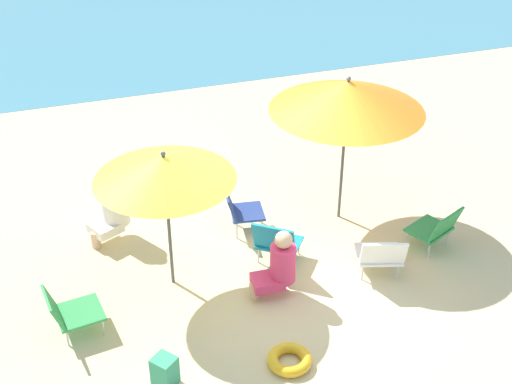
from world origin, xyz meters
TOP-DOWN VIEW (x-y plane):
  - ground_plane at (0.00, 0.00)m, footprint 40.00×40.00m
  - umbrella_orange at (1.19, 0.91)m, footprint 1.96×1.96m
  - umbrella_yellow at (-1.27, 0.24)m, footprint 1.57×1.57m
  - beach_chair_a at (0.02, 0.19)m, footprint 0.73×0.73m
  - beach_chair_b at (-2.50, -0.25)m, footprint 0.62×0.54m
  - beach_chair_c at (1.12, -0.43)m, footprint 0.67×0.68m
  - beach_chair_d at (-0.18, 1.02)m, footprint 0.56×0.52m
  - beach_chair_e at (2.03, -0.17)m, footprint 0.69×0.68m
  - person_a at (-1.78, 1.37)m, footprint 0.57×0.49m
  - person_b at (-0.15, -0.36)m, footprint 0.55×0.32m
  - swim_ring at (-0.43, -1.45)m, footprint 0.46×0.46m
  - beach_bag at (-1.70, -1.30)m, footprint 0.30×0.30m

SIDE VIEW (x-z plane):
  - ground_plane at x=0.00m, z-range 0.00..0.00m
  - swim_ring at x=-0.43m, z-range 0.00..0.11m
  - beach_bag at x=-1.70m, z-range 0.00..0.33m
  - beach_chair_b at x=-2.50m, z-range 0.01..0.58m
  - beach_chair_c at x=1.12m, z-range 0.01..0.63m
  - beach_chair_e at x=2.03m, z-range 0.02..0.64m
  - beach_chair_d at x=-0.18m, z-range 0.04..0.64m
  - beach_chair_a at x=0.02m, z-range 0.01..0.67m
  - person_b at x=-0.15m, z-range -0.02..0.84m
  - person_a at x=-1.78m, z-range -0.01..0.91m
  - umbrella_yellow at x=-1.27m, z-range 0.68..2.46m
  - umbrella_orange at x=1.19m, z-range 0.77..2.81m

